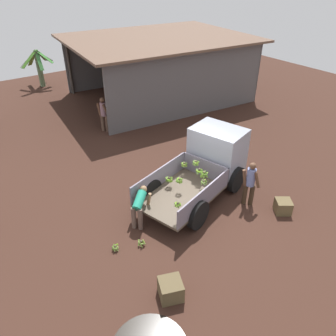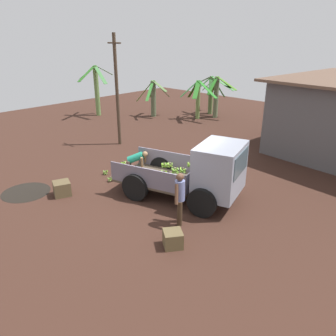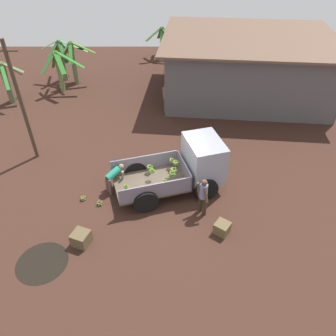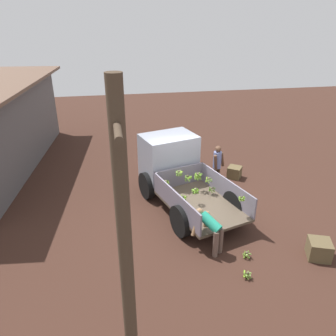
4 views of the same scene
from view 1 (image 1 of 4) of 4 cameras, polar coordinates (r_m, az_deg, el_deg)
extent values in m
plane|color=#3A221A|center=(11.33, 4.36, -5.74)|extent=(36.00, 36.00, 0.00)
cube|color=brown|center=(10.71, 2.28, -4.81)|extent=(3.23, 2.56, 0.08)
cube|color=slate|center=(10.94, -1.46, -1.52)|extent=(2.72, 0.85, 0.66)
cube|color=slate|center=(10.10, 6.43, -5.00)|extent=(2.72, 0.85, 0.66)
cube|color=slate|center=(11.46, 6.40, -0.01)|extent=(0.57, 1.78, 0.66)
cube|color=#9196A5|center=(11.86, 8.59, 3.22)|extent=(1.76, 2.10, 1.61)
cube|color=#4C606B|center=(12.23, 10.30, 5.71)|extent=(0.44, 1.39, 0.71)
cylinder|color=black|center=(12.54, 4.11, 1.00)|extent=(0.96, 0.48, 0.94)
cylinder|color=black|center=(11.76, 11.77, -1.99)|extent=(0.96, 0.48, 0.94)
cylinder|color=black|center=(10.94, -3.08, -4.17)|extent=(0.96, 0.48, 0.94)
cylinder|color=black|center=(10.05, 5.26, -8.14)|extent=(0.96, 0.48, 0.94)
sphere|color=brown|center=(10.72, 6.29, -0.73)|extent=(0.08, 0.08, 0.08)
cylinder|color=#7CAC39|center=(10.81, 6.57, -0.94)|extent=(0.06, 0.21, 0.19)
cylinder|color=olive|center=(10.82, 6.14, -0.94)|extent=(0.20, 0.12, 0.21)
cylinder|color=#609124|center=(10.78, 5.90, -1.07)|extent=(0.19, 0.16, 0.21)
cylinder|color=olive|center=(10.72, 6.02, -1.27)|extent=(0.09, 0.21, 0.20)
cylinder|color=olive|center=(10.70, 6.44, -1.31)|extent=(0.22, 0.11, 0.19)
cylinder|color=#669F2E|center=(10.75, 6.71, -1.13)|extent=(0.20, 0.17, 0.18)
sphere|color=brown|center=(10.43, 6.29, -2.20)|extent=(0.08, 0.08, 0.08)
cylinder|color=#7DAE24|center=(10.52, 6.18, -2.20)|extent=(0.18, 0.12, 0.12)
cylinder|color=olive|center=(10.48, 5.94, -2.45)|extent=(0.15, 0.13, 0.16)
cylinder|color=#79A949|center=(10.41, 6.15, -2.66)|extent=(0.12, 0.17, 0.13)
cylinder|color=olive|center=(10.44, 6.55, -2.63)|extent=(0.18, 0.07, 0.15)
cylinder|color=#547B25|center=(10.50, 6.53, -2.44)|extent=(0.06, 0.16, 0.16)
sphere|color=brown|center=(10.51, 6.18, -4.00)|extent=(0.06, 0.06, 0.06)
cylinder|color=#517523|center=(10.56, 5.82, -4.22)|extent=(0.15, 0.12, 0.14)
cylinder|color=#70A141|center=(10.50, 5.95, -4.43)|extent=(0.07, 0.17, 0.13)
cylinder|color=#55742A|center=(10.49, 6.27, -4.47)|extent=(0.16, 0.09, 0.13)
cylinder|color=olive|center=(10.53, 6.58, -4.22)|extent=(0.15, 0.15, 0.10)
cylinder|color=#577C28|center=(10.58, 6.43, -4.08)|extent=(0.05, 0.18, 0.12)
cylinder|color=#4D7A1E|center=(10.59, 6.04, -3.95)|extent=(0.18, 0.10, 0.10)
sphere|color=brown|center=(11.49, 2.86, 0.86)|extent=(0.09, 0.09, 0.09)
cylinder|color=olive|center=(11.48, 3.10, 0.47)|extent=(0.18, 0.07, 0.14)
cylinder|color=olive|center=(11.53, 3.12, 0.54)|extent=(0.12, 0.15, 0.17)
cylinder|color=olive|center=(11.56, 3.10, 0.72)|extent=(0.06, 0.18, 0.14)
cylinder|color=#89A84A|center=(11.58, 2.84, 0.80)|extent=(0.17, 0.14, 0.13)
cylinder|color=olive|center=(11.56, 2.60, 0.73)|extent=(0.18, 0.07, 0.14)
cylinder|color=olive|center=(11.51, 2.51, 0.61)|extent=(0.13, 0.17, 0.13)
cylinder|color=#83AE43|center=(11.48, 2.60, 0.50)|extent=(0.06, 0.18, 0.14)
cylinder|color=olive|center=(11.46, 2.87, 0.43)|extent=(0.17, 0.13, 0.13)
sphere|color=#4E4633|center=(10.84, 0.21, -1.74)|extent=(0.08, 0.08, 0.08)
cylinder|color=#547421|center=(10.93, 0.14, -1.94)|extent=(0.16, 0.10, 0.18)
cylinder|color=olive|center=(10.89, -0.19, -1.90)|extent=(0.18, 0.16, 0.13)
cylinder|color=#59862B|center=(10.83, -0.18, -2.04)|extent=(0.07, 0.20, 0.11)
cylinder|color=#8BAB4B|center=(10.83, 0.06, -2.22)|extent=(0.13, 0.18, 0.16)
cylinder|color=#6DA924|center=(10.82, 0.31, -2.21)|extent=(0.19, 0.11, 0.15)
cylinder|color=olive|center=(10.86, 0.61, -2.03)|extent=(0.18, 0.16, 0.13)
cylinder|color=olive|center=(10.90, 0.52, -1.97)|extent=(0.08, 0.18, 0.17)
cylinder|color=olive|center=(10.93, 0.30, -1.78)|extent=(0.16, 0.18, 0.14)
sphere|color=#443D2C|center=(11.00, 5.46, -0.23)|extent=(0.09, 0.09, 0.09)
cylinder|color=#7BB128|center=(10.96, 5.40, -0.69)|extent=(0.18, 0.19, 0.13)
cylinder|color=#71AC38|center=(11.01, 5.82, -0.61)|extent=(0.20, 0.14, 0.16)
cylinder|color=#5C8321|center=(11.09, 5.61, -0.48)|extent=(0.09, 0.18, 0.20)
cylinder|color=#537330|center=(11.09, 5.30, -0.47)|extent=(0.17, 0.09, 0.20)
cylinder|color=#7DA94C|center=(11.02, 5.13, -0.64)|extent=(0.10, 0.19, 0.19)
sphere|color=brown|center=(11.13, 4.86, 1.15)|extent=(0.09, 0.09, 0.09)
cylinder|color=#7CAC2D|center=(11.16, 5.23, 0.90)|extent=(0.17, 0.17, 0.13)
cylinder|color=olive|center=(11.21, 5.12, 1.08)|extent=(0.07, 0.19, 0.12)
cylinder|color=#659733|center=(11.22, 4.74, 1.01)|extent=(0.18, 0.11, 0.16)
cylinder|color=olive|center=(11.19, 4.55, 0.96)|extent=(0.18, 0.12, 0.15)
cylinder|color=olive|center=(11.14, 4.56, 0.80)|extent=(0.08, 0.18, 0.16)
cylinder|color=olive|center=(11.11, 4.82, 0.70)|extent=(0.16, 0.16, 0.15)
cylinder|color=olive|center=(11.14, 5.05, 0.72)|extent=(0.17, 0.06, 0.17)
sphere|color=brown|center=(10.54, 2.01, -1.97)|extent=(0.07, 0.07, 0.07)
cylinder|color=#67A328|center=(10.59, 1.66, -2.02)|extent=(0.18, 0.11, 0.10)
cylinder|color=#4E7421|center=(10.55, 1.61, -2.18)|extent=(0.12, 0.17, 0.11)
cylinder|color=#609023|center=(10.53, 1.83, -2.40)|extent=(0.09, 0.16, 0.14)
cylinder|color=#77B13B|center=(10.52, 2.06, -2.42)|extent=(0.17, 0.12, 0.13)
cylinder|color=#59851B|center=(10.54, 2.29, -2.35)|extent=(0.17, 0.09, 0.14)
cylinder|color=#58881F|center=(10.59, 2.30, -2.20)|extent=(0.09, 0.16, 0.15)
cylinder|color=#8BAE47|center=(10.62, 2.16, -1.97)|extent=(0.12, 0.17, 0.11)
cylinder|color=#67A32C|center=(10.62, 1.97, -2.15)|extent=(0.14, 0.10, 0.16)
sphere|color=#443D2C|center=(9.32, 1.71, -6.19)|extent=(0.07, 0.07, 0.07)
cylinder|color=#64A622|center=(9.36, 2.06, -6.37)|extent=(0.11, 0.15, 0.11)
cylinder|color=olive|center=(9.39, 1.90, -6.31)|extent=(0.07, 0.14, 0.13)
cylinder|color=#799C44|center=(9.39, 1.58, -6.27)|extent=(0.15, 0.07, 0.13)
cylinder|color=#77A82A|center=(9.36, 1.36, -6.31)|extent=(0.15, 0.12, 0.11)
cylinder|color=olive|center=(9.32, 1.37, -6.46)|extent=(0.07, 0.16, 0.10)
cylinder|color=olive|center=(9.33, 1.65, -6.64)|extent=(0.11, 0.12, 0.14)
cylinder|color=#72A52D|center=(9.32, 1.96, -6.56)|extent=(0.15, 0.07, 0.11)
cube|color=#565253|center=(22.24, 9.11, 18.14)|extent=(0.78, 6.87, 3.32)
cube|color=#565253|center=(22.80, -5.92, 18.70)|extent=(9.02, 1.00, 3.32)
cube|color=#565253|center=(17.05, 3.96, 14.11)|extent=(9.02, 1.00, 3.32)
cube|color=brown|center=(19.45, -1.72, 21.69)|extent=(10.57, 8.63, 0.12)
cylinder|color=#3F3833|center=(21.27, -16.79, 16.58)|extent=(0.16, 0.16, 3.32)
cylinder|color=#3F3833|center=(15.39, -10.38, 11.62)|extent=(0.16, 0.16, 3.32)
cylinder|color=#5B724F|center=(23.43, -21.45, 15.76)|extent=(0.33, 0.33, 2.25)
cube|color=#405725|center=(23.41, -20.77, 17.86)|extent=(0.97, 0.40, 0.81)
cube|color=#446B35|center=(23.92, -21.22, 17.80)|extent=(1.01, 1.29, 1.02)
cube|color=#567830|center=(23.78, -22.50, 17.30)|extent=(0.56, 1.21, 1.15)
cube|color=#386132|center=(23.42, -23.18, 17.11)|extent=(1.14, 0.79, 1.03)
cube|color=#2A4E15|center=(22.81, -23.02, 17.05)|extent=(1.29, 0.87, 0.83)
cube|color=#408840|center=(22.91, -21.54, 17.05)|extent=(0.27, 0.80, 1.11)
cube|color=#33712B|center=(23.03, -20.73, 17.70)|extent=(0.91, 0.85, 0.78)
cylinder|color=#39291B|center=(11.27, 14.34, -4.55)|extent=(0.22, 0.22, 0.79)
cylinder|color=#39291B|center=(11.26, 13.22, -4.40)|extent=(0.22, 0.22, 0.79)
cylinder|color=#6C77AC|center=(10.87, 14.25, -1.52)|extent=(0.42, 0.41, 0.62)
sphere|color=brown|center=(10.64, 14.54, 0.33)|extent=(0.22, 0.22, 0.22)
cylinder|color=brown|center=(10.82, 15.25, -2.00)|extent=(0.25, 0.27, 0.59)
cylinder|color=brown|center=(10.83, 13.19, -1.66)|extent=(0.21, 0.22, 0.59)
cylinder|color=brown|center=(10.10, -5.99, -8.62)|extent=(0.21, 0.21, 0.76)
cylinder|color=brown|center=(10.04, -4.84, -8.87)|extent=(0.21, 0.21, 0.76)
cylinder|color=#229878|center=(9.95, -4.99, -5.62)|extent=(0.69, 0.62, 0.49)
sphere|color=#8C6746|center=(10.13, -4.28, -3.68)|extent=(0.21, 0.21, 0.21)
cylinder|color=#8C6746|center=(10.35, -5.26, -5.02)|extent=(0.27, 0.30, 0.55)
cylinder|color=#8C6746|center=(10.20, -3.39, -5.68)|extent=(0.20, 0.22, 0.57)
cylinder|color=brown|center=(16.04, -10.54, 7.62)|extent=(0.23, 0.23, 0.82)
cylinder|color=brown|center=(16.14, -11.28, 7.71)|extent=(0.23, 0.23, 0.82)
cylinder|color=gray|center=(15.80, -11.20, 10.07)|extent=(0.44, 0.43, 0.65)
sphere|color=brown|center=(15.63, -11.39, 11.54)|extent=(0.23, 0.23, 0.23)
cylinder|color=brown|center=(15.60, -10.74, 9.80)|extent=(0.30, 0.35, 0.60)
cylinder|color=brown|center=(15.87, -11.94, 9.96)|extent=(0.20, 0.22, 0.62)
sphere|color=brown|center=(9.66, -4.67, -12.60)|extent=(0.08, 0.08, 0.08)
cylinder|color=olive|center=(9.66, -4.39, -13.06)|extent=(0.18, 0.06, 0.14)
cylinder|color=#6AA22C|center=(9.72, -4.32, -12.76)|extent=(0.06, 0.17, 0.15)
cylinder|color=olive|center=(9.75, -4.65, -12.73)|extent=(0.14, 0.11, 0.17)
cylinder|color=olive|center=(9.70, -5.10, -12.81)|extent=(0.14, 0.17, 0.12)
cylinder|color=#89B149|center=(9.68, -4.82, -13.11)|extent=(0.10, 0.15, 0.17)
sphere|color=brown|center=(9.62, -9.17, -13.29)|extent=(0.07, 0.07, 0.07)
cylinder|color=olive|center=(9.63, -9.11, -13.80)|extent=(0.16, 0.10, 0.15)
cylinder|color=#85AE4A|center=(9.65, -8.83, -13.64)|extent=(0.14, 0.13, 0.16)
cylinder|color=olive|center=(9.69, -8.90, -13.48)|extent=(0.06, 0.14, 0.17)
cylinder|color=#77AF26|center=(9.70, -9.19, -13.16)|extent=(0.18, 0.11, 0.11)
cylinder|color=olive|center=(9.68, -9.50, -13.42)|extent=(0.16, 0.13, 0.13)
cylinder|color=olive|center=(9.64, -9.44, -13.71)|extent=(0.06, 0.16, 0.15)
cube|color=brown|center=(8.45, 0.46, -20.36)|extent=(0.72, 0.72, 0.50)
cube|color=brown|center=(11.35, 19.38, -6.32)|extent=(0.68, 0.68, 0.45)
camera|label=2|loc=(12.96, 58.42, 9.67)|focal=35.00mm
camera|label=3|loc=(7.03, 92.48, 18.41)|focal=35.00mm
camera|label=4|loc=(9.79, -54.57, 12.21)|focal=35.00mm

